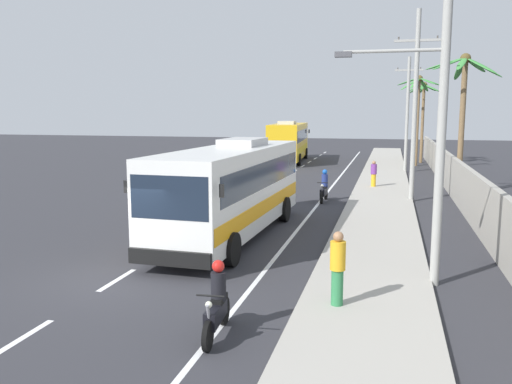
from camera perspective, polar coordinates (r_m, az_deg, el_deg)
ground_plane at (r=15.50m, az=-14.48°, el=-9.01°), size 160.00×160.00×0.00m
sidewalk_kerb at (r=23.37m, az=12.89°, el=-2.84°), size 3.20×90.00×0.14m
lane_markings at (r=28.32m, az=4.13°, el=-0.80°), size 3.92×71.00×0.01m
boundary_wall at (r=27.37m, az=21.14°, el=0.57°), size 0.24×60.00×2.14m
coach_bus_foreground at (r=19.75m, az=-2.53°, el=0.57°), size 3.24×10.89×3.58m
coach_bus_far_lane at (r=49.36m, az=3.50°, el=5.50°), size 3.59×11.01×3.77m
motorcycle_beside_bus at (r=11.30m, az=-4.19°, el=-12.00°), size 0.56×1.96×1.58m
motorcycle_trailing at (r=27.83m, az=7.28°, el=0.37°), size 0.56×1.96×1.65m
pedestrian_near_kerb at (r=12.61m, az=8.70°, el=-7.87°), size 0.36×0.36×1.75m
pedestrian_midwalk at (r=32.87m, az=12.44°, el=1.97°), size 0.36×0.36×1.55m
utility_pole_nearest at (r=14.61m, az=18.84°, el=8.18°), size 4.07×0.24×8.57m
utility_pole_mid at (r=28.46m, az=16.61°, el=9.03°), size 2.31×0.24×9.62m
utility_pole_far at (r=42.33m, az=15.83°, el=8.15°), size 2.05×0.24×8.65m
palm_nearest at (r=31.34m, az=21.26°, el=9.81°), size 3.97×3.93×7.69m
palm_second at (r=47.59m, az=16.93°, el=9.64°), size 3.81×3.75×7.62m
palm_third at (r=50.68m, az=17.43°, el=9.11°), size 3.23×3.30×7.20m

